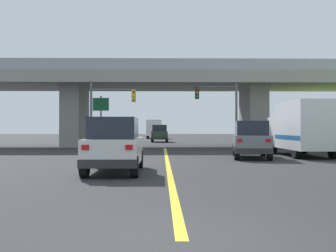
% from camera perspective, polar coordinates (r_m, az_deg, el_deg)
% --- Properties ---
extents(ground, '(160.00, 160.00, 0.00)m').
position_cam_1_polar(ground, '(37.16, -0.48, -2.82)').
color(ground, '#2B2B2D').
extents(overpass_bridge, '(35.41, 8.30, 7.22)m').
position_cam_1_polar(overpass_bridge, '(37.29, -0.48, 5.12)').
color(overpass_bridge, gray).
rests_on(overpass_bridge, ground).
extents(lane_divider_stripe, '(0.20, 28.04, 0.01)m').
position_cam_1_polar(lane_divider_stripe, '(20.06, -0.08, -4.96)').
color(lane_divider_stripe, yellow).
rests_on(lane_divider_stripe, ground).
extents(suv_lead, '(1.90, 4.53, 2.02)m').
position_cam_1_polar(suv_lead, '(15.38, -7.32, -2.62)').
color(suv_lead, silver).
rests_on(suv_lead, ground).
extents(suv_crossing, '(2.52, 4.86, 2.02)m').
position_cam_1_polar(suv_crossing, '(23.08, 11.36, -1.84)').
color(suv_crossing, slate).
rests_on(suv_crossing, ground).
extents(box_truck, '(2.33, 6.74, 3.14)m').
position_cam_1_polar(box_truck, '(25.29, 18.01, -0.27)').
color(box_truck, silver).
rests_on(box_truck, ground).
extents(sedan_oncoming, '(1.95, 4.26, 2.02)m').
position_cam_1_polar(sedan_oncoming, '(48.89, -1.17, -1.03)').
color(sedan_oncoming, '#2D4C33').
rests_on(sedan_oncoming, ground).
extents(traffic_signal_nearside, '(3.41, 0.36, 5.71)m').
position_cam_1_polar(traffic_signal_nearside, '(33.53, 7.49, 3.08)').
color(traffic_signal_nearside, '#56595E').
rests_on(traffic_signal_nearside, ground).
extents(traffic_signal_farside, '(3.55, 0.36, 5.30)m').
position_cam_1_polar(traffic_signal_farside, '(32.52, -8.39, 2.80)').
color(traffic_signal_farside, '#56595E').
rests_on(traffic_signal_farside, ground).
extents(highway_sign, '(1.39, 0.17, 4.37)m').
position_cam_1_polar(highway_sign, '(35.66, -9.21, 2.17)').
color(highway_sign, slate).
rests_on(highway_sign, ground).
extents(semi_truck_distant, '(2.33, 6.64, 2.91)m').
position_cam_1_polar(semi_truck_distant, '(65.60, -1.92, -0.37)').
color(semi_truck_distant, red).
rests_on(semi_truck_distant, ground).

